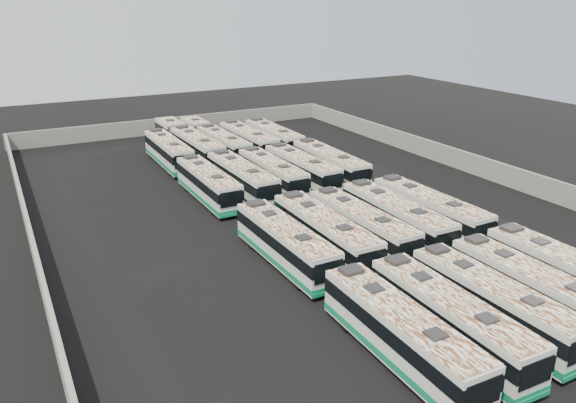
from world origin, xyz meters
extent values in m
plane|color=black|center=(0.00, 0.00, 0.00)|extent=(140.00, 140.00, 0.00)
cube|color=slate|center=(0.00, 36.30, 1.10)|extent=(45.20, 0.30, 2.20)
cube|color=slate|center=(22.30, 0.00, 1.10)|extent=(0.30, 73.20, 2.20)
cube|color=slate|center=(-22.30, 0.00, 1.10)|extent=(0.30, 73.20, 2.20)
cube|color=beige|center=(-6.21, -21.52, 1.67)|extent=(2.63, 11.63, 2.66)
cube|color=#0E7A4F|center=(-6.21, -21.52, 0.70)|extent=(2.68, 11.68, 0.41)
cube|color=black|center=(-6.21, -21.52, 2.10)|extent=(2.69, 11.69, 0.89)
cube|color=black|center=(-6.31, -27.33, 1.98)|extent=(2.12, 0.10, 1.40)
cube|color=white|center=(-6.21, -21.52, 3.02)|extent=(2.57, 11.40, 0.07)
cube|color=black|center=(-6.25, -24.07, 3.12)|extent=(0.93, 0.93, 0.14)
cube|color=black|center=(-6.16, -18.97, 3.12)|extent=(0.93, 0.93, 0.14)
cube|color=black|center=(-6.12, -16.66, 3.17)|extent=(1.27, 1.08, 0.25)
cylinder|color=black|center=(-7.31, -25.21, 0.48)|extent=(0.29, 0.97, 0.97)
cylinder|color=black|center=(-5.24, -25.25, 0.48)|extent=(0.29, 0.97, 0.97)
cylinder|color=black|center=(-7.17, -17.80, 0.48)|extent=(0.29, 0.97, 0.97)
cylinder|color=black|center=(-5.10, -17.84, 0.48)|extent=(0.29, 0.97, 0.97)
cube|color=beige|center=(-2.92, -21.66, 1.66)|extent=(2.65, 11.58, 2.64)
cube|color=#0E7A4F|center=(-2.92, -21.66, 0.69)|extent=(2.70, 11.63, 0.40)
cube|color=black|center=(-2.92, -21.66, 2.09)|extent=(2.71, 11.64, 0.88)
cube|color=black|center=(-3.04, -27.45, 1.97)|extent=(2.11, 0.11, 1.39)
cube|color=#0E7A4F|center=(-3.04, -27.45, 0.50)|extent=(2.40, 0.15, 0.27)
cube|color=white|center=(-2.92, -21.66, 3.01)|extent=(2.60, 11.35, 0.07)
cube|color=black|center=(-2.97, -24.20, 3.10)|extent=(0.93, 0.93, 0.13)
cube|color=black|center=(-2.86, -19.13, 3.10)|extent=(0.93, 0.93, 0.13)
cube|color=black|center=(-2.81, -16.82, 3.15)|extent=(1.27, 1.08, 0.25)
cylinder|color=black|center=(-4.03, -25.33, 0.48)|extent=(0.29, 0.97, 0.96)
cylinder|color=black|center=(-1.97, -25.38, 0.48)|extent=(0.29, 0.97, 0.96)
cylinder|color=black|center=(-3.87, -17.95, 0.48)|extent=(0.29, 0.97, 0.96)
cylinder|color=black|center=(-1.81, -18.00, 0.48)|extent=(0.29, 0.97, 0.96)
cube|color=beige|center=(0.54, -21.52, 1.63)|extent=(2.48, 11.39, 2.61)
cube|color=#0E7A4F|center=(0.54, -21.52, 0.68)|extent=(2.54, 11.44, 0.40)
cube|color=black|center=(0.54, -21.52, 2.07)|extent=(2.55, 11.45, 0.87)
cube|color=white|center=(0.54, -21.52, 2.97)|extent=(2.43, 11.17, 0.07)
cube|color=black|center=(0.57, -24.02, 3.06)|extent=(0.91, 0.91, 0.13)
cube|color=black|center=(0.52, -19.02, 3.06)|extent=(0.91, 0.91, 0.13)
cube|color=black|center=(0.49, -16.75, 3.11)|extent=(1.24, 1.05, 0.25)
cylinder|color=black|center=(-0.43, -25.17, 0.47)|extent=(0.27, 0.95, 0.95)
cylinder|color=black|center=(1.59, -25.15, 0.47)|extent=(0.27, 0.95, 0.95)
cylinder|color=black|center=(-0.51, -17.89, 0.47)|extent=(0.27, 0.95, 0.95)
cylinder|color=black|center=(1.52, -17.87, 0.47)|extent=(0.27, 0.95, 0.95)
cube|color=beige|center=(3.80, -21.75, 1.66)|extent=(2.47, 11.59, 2.65)
cube|color=#0E7A4F|center=(3.80, -21.75, 0.69)|extent=(2.52, 11.64, 0.41)
cube|color=black|center=(3.80, -21.75, 2.10)|extent=(2.53, 11.65, 0.89)
cube|color=white|center=(3.80, -21.75, 3.02)|extent=(2.42, 11.36, 0.07)
cube|color=black|center=(3.79, -19.20, 3.12)|extent=(0.92, 0.92, 0.14)
cube|color=black|center=(3.78, -16.88, 3.17)|extent=(1.26, 1.07, 0.25)
cylinder|color=black|center=(2.79, -25.46, 0.48)|extent=(0.27, 0.97, 0.97)
cylinder|color=black|center=(2.75, -18.05, 0.48)|extent=(0.27, 0.97, 0.97)
cylinder|color=black|center=(4.82, -18.04, 0.48)|extent=(0.27, 0.97, 0.97)
cube|color=beige|center=(7.20, -21.76, 1.71)|extent=(2.50, 11.91, 2.73)
cube|color=#0E7A4F|center=(7.20, -21.76, 0.71)|extent=(2.55, 11.96, 0.42)
cube|color=black|center=(7.20, -21.76, 2.16)|extent=(2.56, 11.97, 0.91)
cube|color=white|center=(7.20, -21.76, 3.11)|extent=(2.45, 11.67, 0.07)
cube|color=black|center=(7.21, -19.14, 3.20)|extent=(0.94, 0.94, 0.14)
cube|color=black|center=(7.21, -16.76, 3.25)|extent=(1.29, 1.09, 0.26)
cylinder|color=black|center=(6.15, -17.94, 0.50)|extent=(0.28, 0.99, 0.99)
cylinder|color=black|center=(8.27, -17.95, 0.50)|extent=(0.28, 0.99, 0.99)
cube|color=beige|center=(-6.22, -8.47, 1.66)|extent=(2.52, 11.56, 2.64)
cube|color=#0E7A4F|center=(-6.22, -8.47, 0.69)|extent=(2.57, 11.61, 0.40)
cube|color=black|center=(-6.22, -8.47, 2.10)|extent=(2.58, 11.62, 0.88)
cube|color=black|center=(-6.16, -14.26, 1.97)|extent=(2.12, 0.08, 1.39)
cube|color=#0E7A4F|center=(-6.16, -14.26, 0.50)|extent=(2.40, 0.12, 0.27)
cube|color=white|center=(-6.22, -8.47, 3.01)|extent=(2.47, 11.33, 0.07)
cube|color=black|center=(-6.19, -11.01, 3.11)|extent=(0.92, 0.92, 0.13)
cube|color=black|center=(-6.24, -5.94, 3.11)|extent=(0.92, 0.92, 0.13)
cube|color=black|center=(-6.26, -3.63, 3.15)|extent=(1.26, 1.07, 0.25)
cylinder|color=black|center=(-7.21, -12.18, 0.48)|extent=(0.28, 0.96, 0.96)
cylinder|color=black|center=(-5.15, -12.16, 0.48)|extent=(0.28, 0.96, 0.96)
cylinder|color=black|center=(-7.28, -4.79, 0.48)|extent=(0.28, 0.96, 0.96)
cylinder|color=black|center=(-5.22, -4.77, 0.48)|extent=(0.28, 0.96, 0.96)
cube|color=beige|center=(-2.88, -8.46, 1.71)|extent=(2.60, 11.92, 2.73)
cube|color=#0E7A4F|center=(-2.88, -8.46, 0.71)|extent=(2.65, 11.97, 0.42)
cube|color=black|center=(-2.88, -8.46, 2.16)|extent=(2.66, 11.98, 0.91)
cube|color=black|center=(-2.94, -14.42, 2.03)|extent=(2.18, 0.08, 1.44)
cube|color=#0E7A4F|center=(-2.94, -14.42, 0.52)|extent=(2.48, 0.13, 0.28)
cube|color=white|center=(-2.88, -8.46, 3.10)|extent=(2.55, 11.68, 0.07)
cube|color=black|center=(-2.91, -11.07, 3.20)|extent=(0.95, 0.95, 0.14)
cube|color=black|center=(-2.85, -5.84, 3.20)|extent=(0.95, 0.95, 0.14)
cube|color=black|center=(-2.83, -3.46, 3.25)|extent=(1.30, 1.10, 0.26)
cylinder|color=black|center=(-3.98, -12.25, 0.50)|extent=(0.29, 0.99, 0.99)
cylinder|color=black|center=(-1.86, -12.28, 0.50)|extent=(0.29, 0.99, 0.99)
cylinder|color=black|center=(-3.90, -4.64, 0.50)|extent=(0.29, 0.99, 0.99)
cylinder|color=black|center=(-1.78, -4.67, 0.50)|extent=(0.29, 0.99, 0.99)
cube|color=beige|center=(0.49, -8.41, 1.65)|extent=(2.59, 11.51, 2.63)
cube|color=#0E7A4F|center=(0.49, -8.41, 0.69)|extent=(2.64, 11.56, 0.40)
cube|color=black|center=(0.49, -8.41, 2.08)|extent=(2.65, 11.57, 0.88)
cube|color=black|center=(0.59, -14.16, 1.96)|extent=(2.10, 0.10, 1.39)
cube|color=#0E7A4F|center=(0.59, -14.16, 0.50)|extent=(2.39, 0.14, 0.27)
cube|color=white|center=(0.49, -8.41, 2.99)|extent=(2.54, 11.28, 0.07)
cube|color=black|center=(0.53, -10.93, 3.09)|extent=(0.92, 0.92, 0.13)
cube|color=black|center=(0.44, -5.89, 3.09)|extent=(0.92, 0.92, 0.13)
cube|color=black|center=(0.40, -3.59, 3.13)|extent=(1.26, 1.07, 0.25)
cylinder|color=black|center=(-0.47, -12.10, 0.48)|extent=(0.28, 0.96, 0.96)
cylinder|color=black|center=(1.57, -12.06, 0.48)|extent=(0.28, 0.96, 0.96)
cylinder|color=black|center=(-0.60, -4.76, 0.48)|extent=(0.28, 0.96, 0.96)
cylinder|color=black|center=(1.44, -4.72, 0.48)|extent=(0.28, 0.96, 0.96)
cube|color=beige|center=(3.81, -8.45, 1.70)|extent=(2.67, 11.88, 2.71)
cube|color=#0E7A4F|center=(3.81, -8.45, 0.71)|extent=(2.72, 11.93, 0.41)
cube|color=black|center=(3.81, -8.45, 2.15)|extent=(2.73, 11.94, 0.91)
cube|color=black|center=(3.71, -14.39, 2.02)|extent=(2.17, 0.10, 1.43)
cube|color=#0E7A4F|center=(3.71, -14.39, 0.51)|extent=(2.47, 0.14, 0.28)
cube|color=white|center=(3.81, -8.45, 3.09)|extent=(2.62, 11.64, 0.07)
cube|color=black|center=(3.76, -11.05, 3.19)|extent=(0.95, 0.95, 0.14)
cube|color=black|center=(3.85, -5.85, 3.19)|extent=(0.95, 0.95, 0.14)
cube|color=black|center=(3.89, -3.48, 3.24)|extent=(1.30, 1.11, 0.26)
cylinder|color=black|center=(2.69, -12.22, 0.49)|extent=(0.29, 0.99, 0.99)
cylinder|color=black|center=(4.80, -12.26, 0.49)|extent=(0.29, 0.99, 0.99)
cylinder|color=black|center=(2.82, -4.64, 0.49)|extent=(0.29, 0.99, 0.99)
cylinder|color=black|center=(4.93, -4.68, 0.49)|extent=(0.29, 0.99, 0.99)
cube|color=beige|center=(7.26, -8.48, 1.69)|extent=(2.69, 11.81, 2.70)
cube|color=#0E7A4F|center=(7.26, -8.48, 0.71)|extent=(2.74, 11.86, 0.41)
cube|color=black|center=(7.26, -8.48, 2.14)|extent=(2.75, 11.87, 0.90)
cube|color=black|center=(7.38, -14.39, 2.01)|extent=(2.16, 0.10, 1.42)
cube|color=#0E7A4F|center=(7.38, -14.39, 0.51)|extent=(2.45, 0.15, 0.27)
cube|color=white|center=(7.26, -8.48, 3.07)|extent=(2.64, 11.58, 0.07)
cube|color=black|center=(7.31, -11.07, 3.17)|extent=(0.95, 0.95, 0.14)
cube|color=black|center=(7.20, -5.90, 3.17)|extent=(0.95, 0.95, 0.14)
cube|color=black|center=(7.15, -3.54, 3.22)|extent=(1.30, 1.10, 0.25)
cylinder|color=black|center=(6.28, -12.27, 0.49)|extent=(0.29, 0.99, 0.98)
cylinder|color=black|center=(8.38, -12.23, 0.49)|extent=(0.29, 0.99, 0.98)
cylinder|color=black|center=(6.13, -4.74, 0.49)|extent=(0.29, 0.99, 0.98)
cylinder|color=black|center=(8.23, -4.70, 0.49)|extent=(0.29, 0.99, 0.98)
cube|color=beige|center=(-6.33, 7.01, 1.64)|extent=(2.40, 11.42, 2.61)
cube|color=#0E7A4F|center=(-6.33, 7.01, 0.68)|extent=(2.45, 11.47, 0.40)
cube|color=black|center=(-6.33, 7.01, 2.07)|extent=(2.46, 11.48, 0.87)
cube|color=black|center=(-6.32, 1.29, 1.95)|extent=(2.09, 0.06, 1.38)
cube|color=#0E7A4F|center=(-6.32, 1.29, 0.49)|extent=(2.38, 0.11, 0.27)
cube|color=white|center=(-6.33, 7.01, 2.98)|extent=(2.36, 11.19, 0.07)
cube|color=black|center=(-6.33, 4.50, 3.07)|extent=(0.91, 0.91, 0.13)
cube|color=black|center=(-6.34, 9.52, 3.07)|extent=(0.91, 0.91, 0.13)
cube|color=black|center=(-6.34, 11.80, 3.12)|extent=(1.24, 1.05, 0.25)
cylinder|color=black|center=(-7.34, 3.36, 0.48)|extent=(0.27, 0.95, 0.95)
cylinder|color=black|center=(-5.31, 3.36, 0.48)|extent=(0.27, 0.95, 0.95)
cylinder|color=black|center=(-7.36, 10.66, 0.48)|extent=(0.27, 0.95, 0.95)
cylinder|color=black|center=(-5.32, 10.66, 0.48)|extent=(0.27, 0.95, 0.95)
cube|color=beige|center=(-2.89, 6.92, 1.69)|extent=(2.62, 11.77, 2.69)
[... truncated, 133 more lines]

